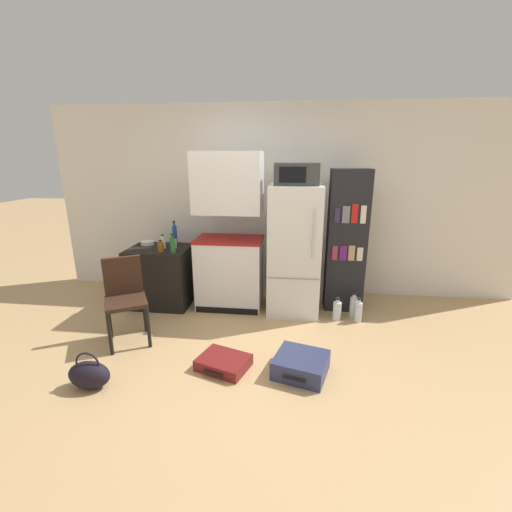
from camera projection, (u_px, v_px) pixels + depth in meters
The scene contains 20 objects.
ground_plane at pixel (247, 366), 3.22m from camera, with size 24.00×24.00×0.00m, color tan.
wall_back at pixel (281, 202), 4.74m from camera, with size 6.40×0.10×2.57m.
side_table at pixel (161, 276), 4.49m from camera, with size 0.77×0.62×0.76m.
kitchen_hutch at pixel (229, 238), 4.28m from camera, with size 0.84×0.55×1.95m.
refrigerator at pixel (294, 250), 4.18m from camera, with size 0.62×0.65×1.58m.
microwave at pixel (297, 174), 3.92m from camera, with size 0.51×0.39×0.25m.
bookshelf at pixel (346, 242), 4.23m from camera, with size 0.47×0.32×1.76m.
bottle_clear_short at pixel (174, 243), 4.35m from camera, with size 0.06×0.06×0.16m.
bottle_milk_white at pixel (163, 243), 4.35m from camera, with size 0.07×0.07×0.18m.
bottle_blue_soda at pixel (175, 234), 4.57m from camera, with size 0.06×0.06×0.31m.
bottle_amber_beer at pixel (161, 247), 4.17m from camera, with size 0.07×0.07×0.15m.
bottle_green_tall at pixel (173, 245), 4.10m from camera, with size 0.07×0.07×0.25m.
bowl at pixel (147, 243), 4.54m from camera, with size 0.17×0.17×0.05m.
chair at pixel (125, 292), 3.56m from camera, with size 0.55×0.55×0.89m.
suitcase_large_flat at pixel (301, 365), 3.09m from camera, with size 0.55×0.53×0.17m.
suitcase_small_flat at pixel (224, 363), 3.18m from camera, with size 0.53×0.47×0.11m.
handbag at pixel (89, 374), 2.89m from camera, with size 0.36×0.20×0.33m.
water_bottle_front at pixel (337, 310), 4.10m from camera, with size 0.10×0.10×0.28m.
water_bottle_middle at pixel (353, 306), 4.17m from camera, with size 0.09×0.09×0.32m.
water_bottle_back at pixel (358, 311), 4.05m from camera, with size 0.08×0.08×0.30m.
Camera 1 is at (0.42, -2.77, 1.90)m, focal length 24.00 mm.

